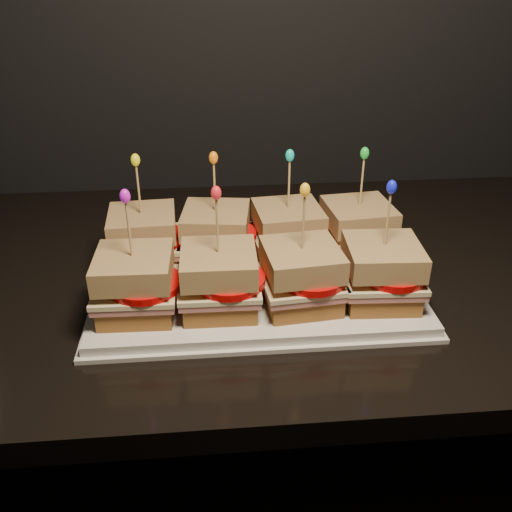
{
  "coord_description": "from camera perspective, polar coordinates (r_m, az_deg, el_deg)",
  "views": [
    {
      "loc": [
        0.21,
        0.96,
        1.29
      ],
      "look_at": [
        0.27,
        1.61,
        0.93
      ],
      "focal_mm": 40.0,
      "sensor_mm": 36.0,
      "label": 1
    }
  ],
  "objects": [
    {
      "name": "sandwich_5_bread_top",
      "position": [
        0.68,
        -3.76,
        -0.73
      ],
      "size": [
        0.09,
        0.09,
        0.03
      ],
      "primitive_type": "cube",
      "rotation": [
        0.0,
        0.0,
        -0.01
      ],
      "color": "brown",
      "rests_on": "sandwich_5_tomato"
    },
    {
      "name": "sandwich_4_ham",
      "position": [
        0.7,
        -11.87,
        -3.5
      ],
      "size": [
        0.1,
        0.1,
        0.01
      ],
      "primitive_type": "cube",
      "rotation": [
        0.0,
        0.0,
        -0.03
      ],
      "color": "#B2655A",
      "rests_on": "sandwich_4_bread_bot"
    },
    {
      "name": "sandwich_2_frill",
      "position": [
        0.76,
        3.41,
        10.01
      ],
      "size": [
        0.01,
        0.01,
        0.02
      ],
      "primitive_type": "ellipsoid",
      "color": "#10BCAC",
      "rests_on": "sandwich_2_pick"
    },
    {
      "name": "sandwich_3_cheese",
      "position": [
        0.83,
        10.08,
        2.35
      ],
      "size": [
        0.11,
        0.1,
        0.01
      ],
      "primitive_type": "cube",
      "rotation": [
        0.0,
        0.0,
        0.1
      ],
      "color": "beige",
      "rests_on": "sandwich_3_ham"
    },
    {
      "name": "sandwich_7_cheese",
      "position": [
        0.73,
        12.38,
        -1.88
      ],
      "size": [
        0.1,
        0.1,
        0.01
      ],
      "primitive_type": "cube",
      "rotation": [
        0.0,
        0.0,
        -0.05
      ],
      "color": "beige",
      "rests_on": "sandwich_7_ham"
    },
    {
      "name": "sandwich_5_cheese",
      "position": [
        0.69,
        -3.68,
        -2.68
      ],
      "size": [
        0.1,
        0.1,
        0.01
      ],
      "primitive_type": "cube",
      "rotation": [
        0.0,
        0.0,
        -0.01
      ],
      "color": "beige",
      "rests_on": "sandwich_5_ham"
    },
    {
      "name": "sandwich_1_ham",
      "position": [
        0.8,
        -3.96,
        1.36
      ],
      "size": [
        0.11,
        0.1,
        0.01
      ],
      "primitive_type": "cube",
      "rotation": [
        0.0,
        0.0,
        -0.13
      ],
      "color": "#B2655A",
      "rests_on": "sandwich_1_bread_bot"
    },
    {
      "name": "sandwich_1_tomato",
      "position": [
        0.79,
        -3.11,
        2.13
      ],
      "size": [
        0.09,
        0.09,
        0.01
      ],
      "primitive_type": "cylinder",
      "color": "red",
      "rests_on": "sandwich_1_cheese"
    },
    {
      "name": "sandwich_0_tomato",
      "position": [
        0.79,
        -10.36,
        1.81
      ],
      "size": [
        0.09,
        0.09,
        0.01
      ],
      "primitive_type": "cylinder",
      "color": "red",
      "rests_on": "sandwich_0_cheese"
    },
    {
      "name": "sandwich_5_frill",
      "position": [
        0.64,
        -4.01,
        6.3
      ],
      "size": [
        0.01,
        0.01,
        0.02
      ],
      "primitive_type": "ellipsoid",
      "color": "red",
      "rests_on": "sandwich_5_pick"
    },
    {
      "name": "sandwich_7_tomato",
      "position": [
        0.72,
        13.49,
        -1.56
      ],
      "size": [
        0.09,
        0.09,
        0.01
      ],
      "primitive_type": "cylinder",
      "color": "red",
      "rests_on": "sandwich_7_cheese"
    },
    {
      "name": "sandwich_3_pick",
      "position": [
        0.8,
        10.52,
        7.01
      ],
      "size": [
        0.0,
        0.0,
        0.09
      ],
      "primitive_type": "cylinder",
      "color": "tan",
      "rests_on": "sandwich_3_bread_top"
    },
    {
      "name": "sandwich_7_ham",
      "position": [
        0.73,
        12.32,
        -2.36
      ],
      "size": [
        0.1,
        0.1,
        0.01
      ],
      "primitive_type": "cube",
      "rotation": [
        0.0,
        0.0,
        -0.05
      ],
      "color": "#B2655A",
      "rests_on": "sandwich_7_bread_bot"
    },
    {
      "name": "sandwich_1_bread_top",
      "position": [
        0.79,
        -4.04,
        3.57
      ],
      "size": [
        0.1,
        0.1,
        0.03
      ],
      "primitive_type": "cube",
      "rotation": [
        0.0,
        0.0,
        -0.13
      ],
      "color": "brown",
      "rests_on": "sandwich_1_tomato"
    },
    {
      "name": "sandwich_6_pick",
      "position": [
        0.67,
        4.76,
        3.03
      ],
      "size": [
        0.0,
        0.0,
        0.09
      ],
      "primitive_type": "cylinder",
      "color": "tan",
      "rests_on": "sandwich_6_bread_top"
    },
    {
      "name": "sandwich_4_bread_bot",
      "position": [
        0.71,
        -11.74,
        -4.6
      ],
      "size": [
        0.09,
        0.09,
        0.02
      ],
      "primitive_type": "cube",
      "rotation": [
        0.0,
        0.0,
        -0.03
      ],
      "color": "brown",
      "rests_on": "platter"
    },
    {
      "name": "sandwich_1_frill",
      "position": [
        0.75,
        -4.28,
        9.78
      ],
      "size": [
        0.01,
        0.01,
        0.02
      ],
      "primitive_type": "ellipsoid",
      "color": "orange",
      "rests_on": "sandwich_1_pick"
    },
    {
      "name": "sandwich_0_cheese",
      "position": [
        0.8,
        -11.14,
        1.49
      ],
      "size": [
        0.1,
        0.1,
        0.01
      ],
      "primitive_type": "cube",
      "rotation": [
        0.0,
        0.0,
        0.05
      ],
      "color": "beige",
      "rests_on": "sandwich_0_ham"
    },
    {
      "name": "sandwich_6_ham",
      "position": [
        0.71,
        4.5,
        -2.78
      ],
      "size": [
        0.11,
        0.1,
        0.01
      ],
      "primitive_type": "cube",
      "rotation": [
        0.0,
        0.0,
        0.1
      ],
      "color": "#B2655A",
      "rests_on": "sandwich_6_bread_bot"
    },
    {
      "name": "sandwich_7_bread_bot",
      "position": [
        0.74,
        12.19,
        -3.43
      ],
      "size": [
        0.09,
        0.09,
        0.02
      ],
      "primitive_type": "cube",
      "rotation": [
        0.0,
        0.0,
        -0.05
      ],
      "color": "brown",
      "rests_on": "platter"
    },
    {
      "name": "sandwich_7_frill",
      "position": [
        0.67,
        13.42,
        6.73
      ],
      "size": [
        0.01,
        0.01,
        0.02
      ],
      "primitive_type": "ellipsoid",
      "color": "#151DE1",
      "rests_on": "sandwich_7_pick"
    },
    {
      "name": "sandwich_4_frill",
      "position": [
        0.65,
        -12.97,
        5.86
      ],
      "size": [
        0.01,
        0.01,
        0.02
      ],
      "primitive_type": "ellipsoid",
      "color": "#CB19D2",
      "rests_on": "sandwich_4_pick"
    },
    {
      "name": "sandwich_6_bread_top",
      "position": [
        0.69,
        4.61,
        -0.36
      ],
      "size": [
        0.1,
        0.1,
        0.03
      ],
      "primitive_type": "cube",
      "rotation": [
        0.0,
        0.0,
        0.1
      ],
      "color": "brown",
      "rests_on": "sandwich_6_tomato"
    },
    {
      "name": "granite_slab",
      "position": [
        0.88,
        -20.99,
        -2.63
      ],
      "size": [
        2.21,
        0.64,
        0.03
      ],
      "primitive_type": "cube",
      "color": "black",
      "rests_on": "cabinet"
    },
    {
      "name": "sandwich_0_bread_top",
      "position": [
        0.79,
        -11.32,
        3.23
      ],
      "size": [
        0.09,
        0.09,
        0.03
      ],
      "primitive_type": "cube",
      "rotation": [
        0.0,
        0.0,
        0.05
      ],
      "color": "brown",
      "rests_on": "sandwich_0_tomato"
    },
    {
      "name": "sandwich_2_bread_top",
      "position": [
        0.8,
        3.22,
        3.85
      ],
      "size": [
        0.1,
        0.1,
        0.03
      ],
      "primitive_type": "cube",
      "rotation": [
        0.0,
        0.0,
        0.1
      ],
      "color": "brown",
      "rests_on": "sandwich_2_tomato"
    },
    {
      "name": "platter_rim",
      "position": [
        0.77,
        -0.0,
        -3.38
      ],
      "size": [
        0.43,
        0.27,
        0.01
      ],
      "primitive_type": "cube",
      "color": "white",
      "rests_on": "granite_slab"
    },
    {
      "name": "sandwich_3_bread_bot",
      "position": [
        0.84,
        9.95,
        0.93
      ],
      "size": [
        0.1,
        0.1,
        0.02
      ],
      "primitive_type": "cube",
      "rotation": [
        0.0,
        0.0,
        0.1
      ],
      "color": "brown",
      "rests_on": "platter"
    },
    {
      "name": "sandwich_0_ham",
      "position": [
        0.81,
        -11.09,
        1.04
      ],
      "size": [
        0.1,
        0.1,
        0.01
      ],
      "primitive_type": "cube",
      "rotation": [
        0.0,
        0.0,
        0.05
      ],
      "color": "#B2655A",
      "rests_on": "sandwich_0_bread_bot"
    },
    {
      "name": "sandwich_7_bread_top",
      "position": [
        0.71,
        12.61,
        0.0
      ],
      "size": [
        0.09,
        0.09,
        0.03
      ],
      "primitive_type": "cube",
      "rotation": [
        0.0,
        0.0,
        -0.05
      ],
      "color": "brown",
      "rests_on": "sandwich_7_tomato"
    },
    {
      "name": "sandwich_5_pick",
      "position": [
        0.66,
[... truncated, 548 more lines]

